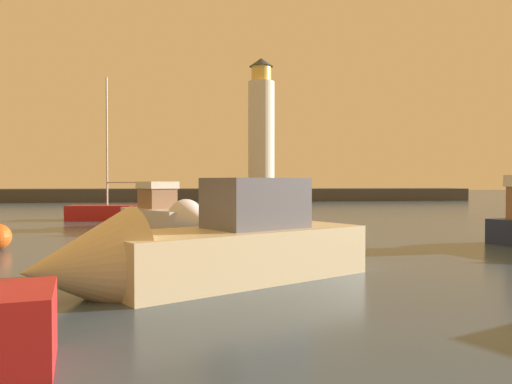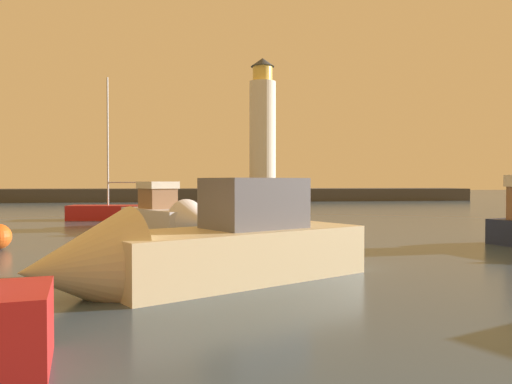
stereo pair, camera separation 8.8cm
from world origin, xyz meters
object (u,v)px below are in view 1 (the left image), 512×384
Objects in this scene: lighthouse at (261,127)px; motorboat_5 at (172,216)px; motorboat_0 at (193,251)px; sailboat_moored at (117,212)px.

lighthouse is 42.94m from motorboat_5.
lighthouse is 56.34m from motorboat_0.
motorboat_5 is 0.80× the size of sailboat_moored.
sailboat_moored is (-4.03, 8.16, -0.22)m from motorboat_5.
lighthouse is 36.70m from sailboat_moored.
motorboat_5 is at bearing -63.70° from sailboat_moored.
sailboat_moored is at bearing 103.04° from motorboat_0.
motorboat_0 is (-8.89, -54.90, -9.01)m from lighthouse.
lighthouse reaches higher than motorboat_5.
motorboat_5 is (-1.14, 14.15, -0.09)m from motorboat_0.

